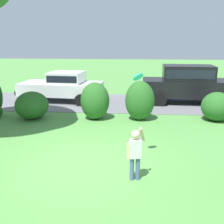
% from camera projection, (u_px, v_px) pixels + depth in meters
% --- Properties ---
extents(ground_plane, '(80.00, 80.00, 0.00)m').
position_uv_depth(ground_plane, '(81.00, 164.00, 7.40)').
color(ground_plane, '#518E42').
extents(driveway_strip, '(28.00, 4.40, 0.02)m').
position_uv_depth(driveway_strip, '(109.00, 102.00, 14.55)').
color(driveway_strip, slate).
rests_on(driveway_strip, ground).
extents(shrub_centre_left, '(1.35, 1.38, 1.13)m').
position_uv_depth(shrub_centre_left, '(32.00, 105.00, 11.45)').
color(shrub_centre_left, '#286023').
rests_on(shrub_centre_left, ground).
extents(shrub_centre, '(1.17, 1.07, 1.52)m').
position_uv_depth(shrub_centre, '(95.00, 101.00, 11.36)').
color(shrub_centre, '#286023').
rests_on(shrub_centre, ground).
extents(shrub_centre_right, '(1.18, 0.98, 1.59)m').
position_uv_depth(shrub_centre_right, '(140.00, 101.00, 11.25)').
color(shrub_centre_right, '#286023').
rests_on(shrub_centre_right, ground).
extents(shrub_far_end, '(1.25, 1.25, 1.16)m').
position_uv_depth(shrub_far_end, '(217.00, 107.00, 11.19)').
color(shrub_far_end, '#286023').
rests_on(shrub_far_end, ground).
extents(parked_sedan, '(4.53, 2.35, 1.56)m').
position_uv_depth(parked_sedan, '(63.00, 85.00, 14.63)').
color(parked_sedan, white).
rests_on(parked_sedan, ground).
extents(parked_suv, '(4.76, 2.22, 1.92)m').
position_uv_depth(parked_suv, '(187.00, 82.00, 14.22)').
color(parked_suv, black).
rests_on(parked_suv, ground).
extents(child_thrower, '(0.42, 0.33, 1.29)m').
position_uv_depth(child_thrower, '(135.00, 151.00, 6.40)').
color(child_thrower, '#4C608C').
rests_on(child_thrower, ground).
extents(frisbee, '(0.32, 0.26, 0.29)m').
position_uv_depth(frisbee, '(138.00, 77.00, 7.08)').
color(frisbee, '#1EB7B2').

